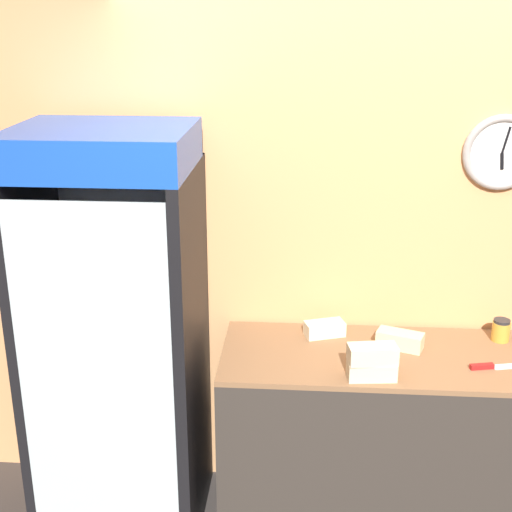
{
  "coord_description": "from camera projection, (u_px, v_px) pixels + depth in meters",
  "views": [
    {
      "loc": [
        -0.35,
        -2.13,
        2.47
      ],
      "look_at": [
        -0.57,
        0.82,
        1.42
      ],
      "focal_mm": 50.0,
      "sensor_mm": 36.0,
      "label": 1
    }
  ],
  "objects": [
    {
      "name": "sandwich_stack_middle",
      "position": [
        373.0,
        354.0,
        3.05
      ],
      "size": [
        0.22,
        0.13,
        0.08
      ],
      "color": "beige",
      "rests_on": "sandwich_stack_bottom"
    },
    {
      "name": "sandwich_flat_right",
      "position": [
        400.0,
        340.0,
        3.36
      ],
      "size": [
        0.23,
        0.16,
        0.08
      ],
      "color": "beige",
      "rests_on": "prep_counter"
    },
    {
      "name": "prep_counter",
      "position": [
        374.0,
        441.0,
        3.46
      ],
      "size": [
        1.46,
        0.62,
        0.94
      ],
      "color": "#332D28",
      "rests_on": "ground_plane"
    },
    {
      "name": "sandwich_stack_bottom",
      "position": [
        372.0,
        370.0,
        3.08
      ],
      "size": [
        0.22,
        0.12,
        0.08
      ],
      "color": "beige",
      "rests_on": "prep_counter"
    },
    {
      "name": "chefs_knife",
      "position": [
        497.0,
        366.0,
        3.18
      ],
      "size": [
        0.35,
        0.11,
        0.02
      ],
      "color": "silver",
      "rests_on": "prep_counter"
    },
    {
      "name": "sandwich_flat_left",
      "position": [
        325.0,
        329.0,
        3.48
      ],
      "size": [
        0.21,
        0.15,
        0.07
      ],
      "color": "beige",
      "rests_on": "prep_counter"
    },
    {
      "name": "condiment_jar",
      "position": [
        501.0,
        330.0,
        3.42
      ],
      "size": [
        0.09,
        0.09,
        0.11
      ],
      "color": "gold",
      "rests_on": "prep_counter"
    },
    {
      "name": "beverage_cooler",
      "position": [
        119.0,
        317.0,
        3.34
      ],
      "size": [
        0.76,
        0.72,
        1.99
      ],
      "color": "black",
      "rests_on": "ground_plane"
    },
    {
      "name": "wall_back",
      "position": [
        378.0,
        245.0,
        3.5
      ],
      "size": [
        5.2,
        0.09,
        2.7
      ],
      "color": "tan",
      "rests_on": "ground_plane"
    }
  ]
}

